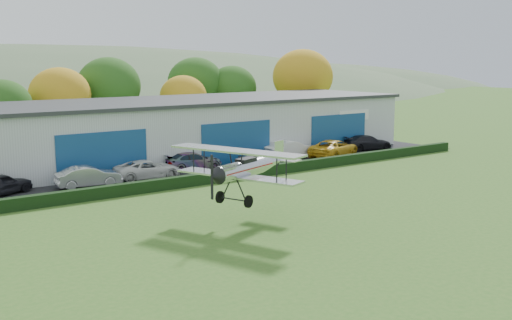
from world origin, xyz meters
TOP-DOWN VIEW (x-y plane):
  - ground at (0.00, 0.00)m, footprint 300.00×300.00m
  - apron at (3.00, 21.00)m, footprint 48.00×9.00m
  - hedge at (3.00, 16.20)m, footprint 46.00×0.60m
  - hangar at (5.00, 27.98)m, footprint 40.60×12.60m
  - tree_belt at (0.85, 40.62)m, footprint 75.70×13.22m
  - car_0 at (-14.57, 20.91)m, footprint 4.63×3.37m
  - car_1 at (-8.92, 19.98)m, footprint 4.65×2.03m
  - car_2 at (-4.19, 20.31)m, footprint 5.20×2.77m
  - car_3 at (0.43, 21.55)m, footprint 5.05×2.58m
  - car_4 at (5.78, 19.45)m, footprint 4.18×2.33m
  - car_5 at (10.30, 21.19)m, footprint 5.10×2.03m
  - car_6 at (14.01, 19.46)m, footprint 6.25×4.29m
  - car_7 at (19.80, 20.79)m, footprint 5.33×3.30m
  - biplane at (-5.29, 5.89)m, footprint 6.97×7.84m

SIDE VIEW (x-z plane):
  - ground at x=0.00m, z-range 0.00..0.00m
  - apron at x=3.00m, z-range 0.00..0.05m
  - hedge at x=3.00m, z-range 0.00..0.80m
  - car_4 at x=5.78m, z-range 0.05..1.39m
  - car_2 at x=-4.19m, z-range 0.05..1.44m
  - car_3 at x=0.43m, z-range 0.05..1.45m
  - car_7 at x=19.80m, z-range 0.05..1.49m
  - car_0 at x=-14.57m, z-range 0.05..1.52m
  - car_1 at x=-8.92m, z-range 0.05..1.54m
  - car_6 at x=14.01m, z-range 0.05..1.64m
  - car_5 at x=10.30m, z-range 0.05..1.70m
  - hangar at x=5.00m, z-range 0.01..5.31m
  - biplane at x=-5.29m, z-range 1.68..4.64m
  - tree_belt at x=0.85m, z-range 0.55..10.67m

